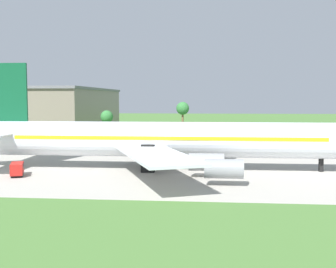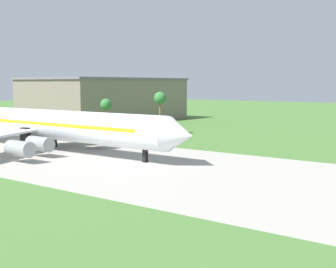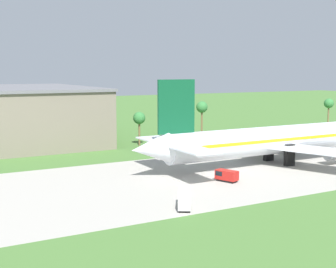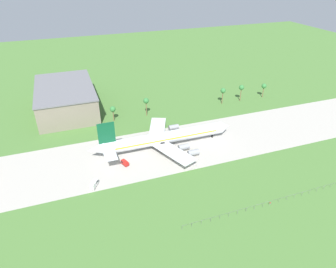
% 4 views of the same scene
% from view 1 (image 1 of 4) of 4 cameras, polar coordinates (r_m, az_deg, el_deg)
% --- Properties ---
extents(ground_plane, '(600.00, 600.00, 0.00)m').
position_cam_1_polar(ground_plane, '(78.90, 18.98, -5.14)').
color(ground_plane, '#477233').
extents(taxiway_strip, '(320.00, 44.00, 0.02)m').
position_cam_1_polar(taxiway_strip, '(78.89, 18.98, -5.13)').
color(taxiway_strip, '#A8A399').
rests_on(taxiway_strip, ground_plane).
extents(jet_airliner, '(80.05, 52.98, 20.07)m').
position_cam_1_polar(jet_airliner, '(78.83, -0.95, -0.75)').
color(jet_airliner, silver).
rests_on(jet_airliner, ground_plane).
extents(fuel_truck, '(3.45, 4.90, 2.27)m').
position_cam_1_polar(fuel_truck, '(76.98, -19.76, -4.48)').
color(fuel_truck, black).
rests_on(fuel_truck, ground_plane).
extents(terminal_building, '(36.72, 61.20, 16.90)m').
position_cam_1_polar(terminal_building, '(154.82, -15.49, 2.86)').
color(terminal_building, slate).
rests_on(terminal_building, ground_plane).
extents(palm_tree_row, '(114.90, 3.60, 12.36)m').
position_cam_1_polar(palm_tree_row, '(122.16, 20.54, 2.62)').
color(palm_tree_row, brown).
rests_on(palm_tree_row, ground_plane).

